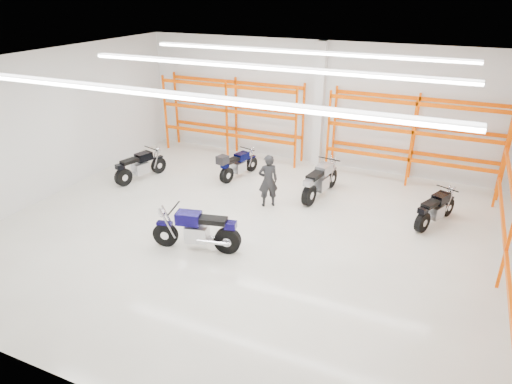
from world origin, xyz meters
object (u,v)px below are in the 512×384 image
at_px(motorcycle_back_a, 139,167).
at_px(motorcycle_back_c, 319,182).
at_px(motorcycle_main, 200,231).
at_px(structural_column, 319,106).
at_px(standing_man, 268,181).
at_px(motorcycle_back_d, 434,210).
at_px(motorcycle_back_b, 236,165).

xyz_separation_m(motorcycle_back_a, motorcycle_back_c, (6.12, 1.21, 0.04)).
bearing_deg(motorcycle_main, structural_column, 83.19).
height_order(standing_man, structural_column, structural_column).
bearing_deg(motorcycle_back_d, motorcycle_back_a, -175.50).
height_order(motorcycle_main, motorcycle_back_c, motorcycle_main).
bearing_deg(motorcycle_main, standing_man, 79.45).
relative_size(motorcycle_back_a, structural_column, 0.46).
relative_size(motorcycle_main, standing_man, 1.40).
distance_m(motorcycle_back_c, structural_column, 3.45).
relative_size(motorcycle_back_a, motorcycle_back_c, 0.90).
height_order(motorcycle_back_b, motorcycle_back_d, motorcycle_back_b).
height_order(motorcycle_main, motorcycle_back_d, motorcycle_main).
distance_m(motorcycle_back_b, standing_man, 2.43).
height_order(motorcycle_back_c, structural_column, structural_column).
height_order(motorcycle_main, motorcycle_back_b, motorcycle_main).
xyz_separation_m(motorcycle_main, motorcycle_back_a, (-4.29, 3.12, -0.05)).
height_order(motorcycle_back_a, structural_column, structural_column).
bearing_deg(motorcycle_main, motorcycle_back_c, 67.11).
height_order(motorcycle_back_a, motorcycle_back_c, motorcycle_back_c).
bearing_deg(structural_column, motorcycle_back_a, -141.86).
height_order(motorcycle_back_c, standing_man, standing_man).
relative_size(motorcycle_back_c, structural_column, 0.51).
xyz_separation_m(motorcycle_back_d, structural_column, (-4.48, 3.29, 1.79)).
xyz_separation_m(motorcycle_back_a, standing_man, (4.87, -0.02, 0.35)).
height_order(motorcycle_back_b, standing_man, standing_man).
distance_m(standing_man, structural_column, 4.32).
distance_m(motorcycle_main, standing_man, 3.16).
bearing_deg(motorcycle_back_a, structural_column, 38.14).
xyz_separation_m(motorcycle_back_a, structural_column, (5.15, 4.04, 1.77)).
bearing_deg(standing_man, motorcycle_back_b, -74.09).
bearing_deg(motorcycle_main, motorcycle_back_b, 105.47).
bearing_deg(motorcycle_main, motorcycle_back_d, 35.98).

